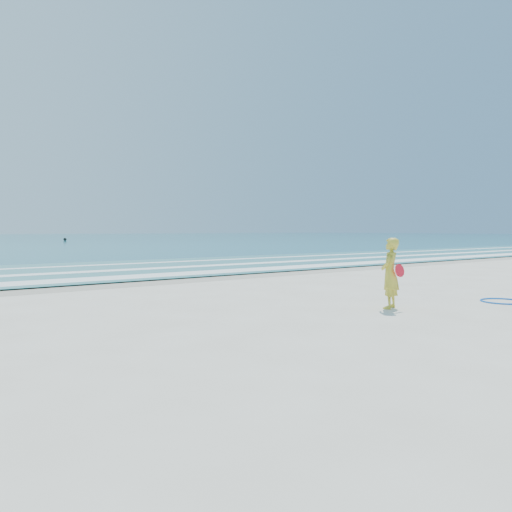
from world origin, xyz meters
TOP-DOWN VIEW (x-y plane):
  - ground at (0.00, 0.00)m, footprint 400.00×400.00m
  - wet_sand at (0.00, 9.00)m, footprint 400.00×2.40m
  - shallow at (0.00, 14.00)m, footprint 400.00×10.00m
  - foam_near at (0.00, 10.30)m, footprint 400.00×1.40m
  - foam_mid at (0.00, 13.20)m, footprint 400.00×0.90m
  - foam_far at (0.00, 16.50)m, footprint 400.00×0.60m
  - hoop at (4.44, -0.02)m, footprint 1.23×1.23m
  - buoy at (14.73, 68.92)m, footprint 0.45×0.45m
  - woman at (1.63, 0.92)m, footprint 0.63×0.53m

SIDE VIEW (x-z plane):
  - ground at x=0.00m, z-range 0.00..0.00m
  - wet_sand at x=0.00m, z-range 0.00..0.00m
  - hoop at x=4.44m, z-range 0.00..0.03m
  - shallow at x=0.00m, z-range 0.04..0.05m
  - foam_near at x=0.00m, z-range 0.05..0.06m
  - foam_mid at x=0.00m, z-range 0.05..0.06m
  - foam_far at x=0.00m, z-range 0.05..0.06m
  - buoy at x=14.73m, z-range 0.04..0.49m
  - woman at x=1.63m, z-range 0.00..1.47m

